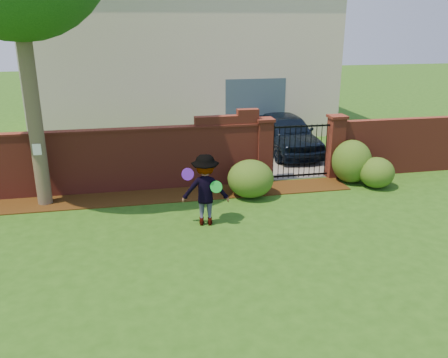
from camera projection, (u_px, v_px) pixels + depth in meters
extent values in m
cube|color=#255114|center=(204.00, 251.00, 9.46)|extent=(80.00, 80.00, 0.01)
cube|color=#331D09|center=(149.00, 197.00, 12.37)|extent=(11.10, 1.08, 0.03)
cube|color=maroon|center=(102.00, 163.00, 12.49)|extent=(8.70, 0.25, 1.70)
cube|color=maroon|center=(227.00, 121.00, 12.82)|extent=(1.80, 0.25, 0.30)
cube|color=maroon|center=(248.00, 112.00, 12.86)|extent=(0.60, 0.25, 0.16)
cube|color=maroon|center=(99.00, 131.00, 12.21)|extent=(8.70, 0.31, 0.06)
cube|color=maroon|center=(396.00, 146.00, 14.15)|extent=(4.00, 0.25, 1.70)
cube|color=maroon|center=(264.00, 152.00, 13.33)|extent=(0.42, 0.42, 1.80)
cube|color=maroon|center=(265.00, 120.00, 13.03)|extent=(0.50, 0.50, 0.08)
cube|color=maroon|center=(335.00, 148.00, 13.75)|extent=(0.42, 0.42, 1.80)
cube|color=maroon|center=(337.00, 117.00, 13.45)|extent=(0.50, 0.50, 0.08)
cylinder|color=black|center=(273.00, 153.00, 13.41)|extent=(0.02, 0.02, 1.60)
cylinder|color=black|center=(279.00, 153.00, 13.44)|extent=(0.02, 0.02, 1.60)
cylinder|color=black|center=(284.00, 152.00, 13.47)|extent=(0.02, 0.02, 1.60)
cylinder|color=black|center=(289.00, 152.00, 13.50)|extent=(0.02, 0.02, 1.60)
cylinder|color=black|center=(295.00, 152.00, 13.53)|extent=(0.02, 0.02, 1.60)
cylinder|color=black|center=(300.00, 151.00, 13.56)|extent=(0.02, 0.02, 1.60)
cylinder|color=black|center=(305.00, 151.00, 13.59)|extent=(0.02, 0.02, 1.60)
cylinder|color=black|center=(310.00, 151.00, 13.62)|extent=(0.02, 0.02, 1.60)
cylinder|color=black|center=(315.00, 151.00, 13.65)|extent=(0.02, 0.02, 1.60)
cylinder|color=black|center=(321.00, 150.00, 13.68)|extent=(0.02, 0.02, 1.60)
cylinder|color=black|center=(326.00, 150.00, 13.71)|extent=(0.02, 0.02, 1.60)
cube|color=black|center=(299.00, 175.00, 13.79)|extent=(1.78, 0.03, 0.05)
cube|color=black|center=(301.00, 126.00, 13.32)|extent=(1.78, 0.03, 0.05)
cube|color=slate|center=(262.00, 146.00, 17.54)|extent=(3.20, 8.00, 0.01)
cube|color=beige|center=(182.00, 58.00, 19.82)|extent=(12.00, 6.00, 6.00)
cube|color=#384C5B|center=(255.00, 110.00, 18.13)|extent=(2.40, 0.12, 2.40)
imported|color=black|center=(289.00, 135.00, 16.24)|extent=(1.75, 4.16, 1.40)
cylinder|color=#4E422F|center=(27.00, 65.00, 10.81)|extent=(0.36, 0.36, 7.00)
cube|color=white|center=(37.00, 150.00, 11.27)|extent=(0.20, 0.01, 0.28)
ellipsoid|color=#264F17|center=(251.00, 179.00, 12.28)|extent=(1.23, 1.23, 1.01)
ellipsoid|color=#264F17|center=(352.00, 161.00, 13.38)|extent=(1.14, 1.14, 1.25)
ellipsoid|color=#264F17|center=(377.00, 173.00, 13.00)|extent=(0.98, 0.98, 0.87)
imported|color=gray|center=(205.00, 190.00, 10.46)|extent=(1.17, 0.81, 1.67)
cylinder|color=#651FC4|center=(188.00, 174.00, 10.02)|extent=(0.28, 0.12, 0.27)
cylinder|color=green|center=(216.00, 187.00, 10.26)|extent=(0.28, 0.16, 0.28)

